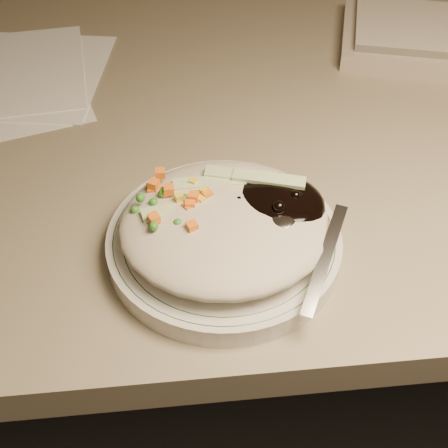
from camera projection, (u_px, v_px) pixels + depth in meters
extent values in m
cube|color=#7F755C|center=(290.00, 128.00, 0.77)|extent=(1.40, 0.70, 0.04)
cylinder|color=silver|center=(224.00, 243.00, 0.59)|extent=(0.22, 0.22, 0.02)
torus|color=#144723|center=(224.00, 236.00, 0.58)|extent=(0.21, 0.21, 0.00)
torus|color=#144723|center=(224.00, 236.00, 0.58)|extent=(0.19, 0.19, 0.00)
ellipsoid|color=beige|center=(225.00, 225.00, 0.56)|extent=(0.19, 0.18, 0.04)
ellipsoid|color=black|center=(271.00, 206.00, 0.57)|extent=(0.10, 0.09, 0.03)
ellipsoid|color=orange|center=(174.00, 211.00, 0.57)|extent=(0.08, 0.08, 0.02)
sphere|color=black|center=(239.00, 202.00, 0.57)|extent=(0.01, 0.01, 0.01)
sphere|color=black|center=(269.00, 195.00, 0.57)|extent=(0.01, 0.01, 0.01)
sphere|color=black|center=(295.00, 196.00, 0.57)|extent=(0.01, 0.01, 0.01)
sphere|color=black|center=(285.00, 191.00, 0.58)|extent=(0.01, 0.01, 0.01)
sphere|color=black|center=(279.00, 207.00, 0.55)|extent=(0.01, 0.01, 0.01)
sphere|color=black|center=(268.00, 201.00, 0.57)|extent=(0.01, 0.01, 0.01)
sphere|color=black|center=(278.00, 192.00, 0.58)|extent=(0.01, 0.01, 0.01)
cube|color=orange|center=(169.00, 190.00, 0.56)|extent=(0.01, 0.01, 0.01)
cube|color=orange|center=(188.00, 214.00, 0.56)|extent=(0.01, 0.01, 0.01)
cube|color=orange|center=(154.00, 184.00, 0.58)|extent=(0.01, 0.01, 0.01)
cube|color=orange|center=(194.00, 197.00, 0.56)|extent=(0.01, 0.01, 0.01)
cube|color=orange|center=(190.00, 204.00, 0.56)|extent=(0.01, 0.01, 0.01)
cube|color=orange|center=(152.00, 188.00, 0.59)|extent=(0.01, 0.01, 0.01)
cube|color=orange|center=(166.00, 192.00, 0.57)|extent=(0.01, 0.01, 0.01)
cube|color=orange|center=(188.00, 207.00, 0.56)|extent=(0.01, 0.01, 0.01)
cube|color=orange|center=(207.00, 195.00, 0.56)|extent=(0.01, 0.01, 0.01)
cube|color=orange|center=(160.00, 173.00, 0.58)|extent=(0.01, 0.01, 0.01)
cube|color=orange|center=(154.00, 218.00, 0.54)|extent=(0.01, 0.01, 0.01)
cube|color=orange|center=(192.00, 227.00, 0.54)|extent=(0.01, 0.01, 0.01)
cube|color=orange|center=(149.00, 215.00, 0.56)|extent=(0.01, 0.01, 0.01)
cube|color=orange|center=(153.00, 191.00, 0.58)|extent=(0.01, 0.01, 0.01)
sphere|color=#388C28|center=(189.00, 201.00, 0.57)|extent=(0.01, 0.01, 0.01)
sphere|color=#388C28|center=(154.00, 226.00, 0.54)|extent=(0.01, 0.01, 0.01)
sphere|color=#388C28|center=(153.00, 202.00, 0.56)|extent=(0.01, 0.01, 0.01)
sphere|color=#388C28|center=(140.00, 198.00, 0.56)|extent=(0.01, 0.01, 0.01)
sphere|color=#388C28|center=(186.00, 198.00, 0.57)|extent=(0.01, 0.01, 0.01)
sphere|color=#388C28|center=(195.00, 225.00, 0.55)|extent=(0.01, 0.01, 0.01)
sphere|color=#388C28|center=(173.00, 208.00, 0.56)|extent=(0.01, 0.01, 0.01)
sphere|color=#388C28|center=(166.00, 224.00, 0.55)|extent=(0.01, 0.01, 0.01)
sphere|color=#388C28|center=(135.00, 210.00, 0.56)|extent=(0.01, 0.01, 0.01)
sphere|color=#388C28|center=(165.00, 191.00, 0.57)|extent=(0.01, 0.01, 0.01)
sphere|color=#388C28|center=(163.00, 193.00, 0.57)|extent=(0.01, 0.01, 0.01)
sphere|color=#388C28|center=(155.00, 215.00, 0.55)|extent=(0.01, 0.01, 0.01)
sphere|color=#388C28|center=(178.00, 223.00, 0.54)|extent=(0.01, 0.01, 0.01)
sphere|color=#388C28|center=(210.00, 185.00, 0.58)|extent=(0.01, 0.01, 0.01)
cube|color=yellow|center=(184.00, 198.00, 0.57)|extent=(0.01, 0.01, 0.01)
cube|color=yellow|center=(201.00, 200.00, 0.56)|extent=(0.01, 0.01, 0.01)
cube|color=yellow|center=(172.00, 197.00, 0.57)|extent=(0.01, 0.01, 0.01)
cube|color=yellow|center=(179.00, 198.00, 0.56)|extent=(0.01, 0.01, 0.01)
cube|color=yellow|center=(173.00, 210.00, 0.56)|extent=(0.01, 0.01, 0.01)
cube|color=yellow|center=(203.00, 191.00, 0.56)|extent=(0.01, 0.01, 0.01)
cube|color=yellow|center=(193.00, 182.00, 0.58)|extent=(0.01, 0.01, 0.01)
cube|color=yellow|center=(184.00, 210.00, 0.56)|extent=(0.01, 0.01, 0.01)
cube|color=#B2D18C|center=(210.00, 182.00, 0.58)|extent=(0.07, 0.02, 0.00)
cube|color=#B2D18C|center=(241.00, 175.00, 0.58)|extent=(0.07, 0.03, 0.00)
cube|color=#B2D18C|center=(179.00, 208.00, 0.56)|extent=(0.07, 0.03, 0.00)
cube|color=#B2D18C|center=(269.00, 179.00, 0.58)|extent=(0.07, 0.03, 0.00)
cube|color=#B2D18C|center=(231.00, 220.00, 0.55)|extent=(0.07, 0.02, 0.00)
ellipsoid|color=silver|center=(279.00, 216.00, 0.55)|extent=(0.05, 0.06, 0.01)
cube|color=silver|center=(325.00, 259.00, 0.53)|extent=(0.06, 0.11, 0.03)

